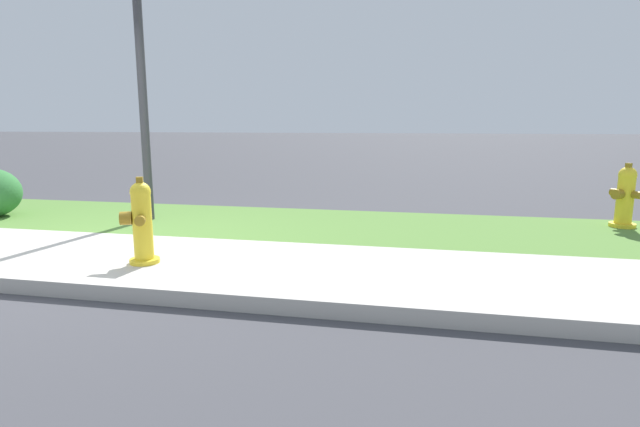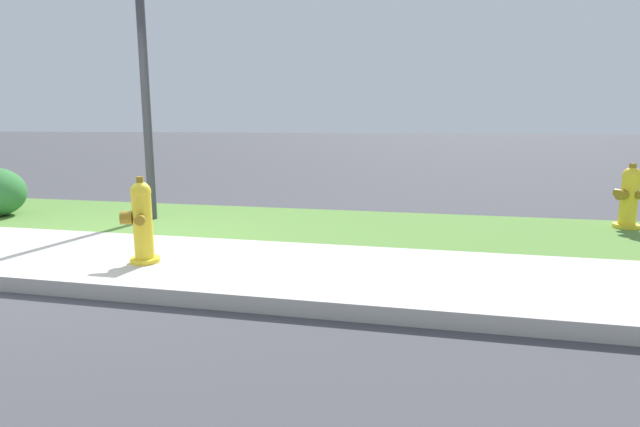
{
  "view_description": "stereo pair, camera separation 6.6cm",
  "coord_description": "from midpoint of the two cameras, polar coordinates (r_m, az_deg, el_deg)",
  "views": [
    {
      "loc": [
        3.31,
        -4.09,
        1.26
      ],
      "look_at": [
        2.35,
        0.56,
        0.4
      ],
      "focal_mm": 28.0,
      "sensor_mm": 36.0,
      "label": 1
    },
    {
      "loc": [
        3.38,
        -4.07,
        1.26
      ],
      "look_at": [
        2.35,
        0.56,
        0.4
      ],
      "focal_mm": 28.0,
      "sensor_mm": 36.0,
      "label": 2
    }
  ],
  "objects": [
    {
      "name": "grass_verge",
      "position": [
        7.02,
        -16.98,
        -0.47
      ],
      "size": [
        18.0,
        2.11,
        0.01
      ],
      "primitive_type": "cube",
      "color": "#568438",
      "rests_on": "ground"
    },
    {
      "name": "sidewalk_pavement",
      "position": [
        5.42,
        -26.92,
        -4.23
      ],
      "size": [
        18.0,
        1.82,
        0.01
      ],
      "primitive_type": "cube",
      "color": "#BCB7AD",
      "rests_on": "ground"
    },
    {
      "name": "fire_hydrant_at_driveway",
      "position": [
        7.1,
        31.27,
        1.67
      ],
      "size": [
        0.34,
        0.35,
        0.79
      ],
      "rotation": [
        0.0,
        0.0,
        2.21
      ],
      "color": "yellow",
      "rests_on": "ground"
    },
    {
      "name": "ground_plane",
      "position": [
        5.42,
        -26.91,
        -4.29
      ],
      "size": [
        120.0,
        120.0,
        0.0
      ],
      "primitive_type": "plane",
      "color": "#424247"
    },
    {
      "name": "fire_hydrant_mid_block",
      "position": [
        4.75,
        -20.1,
        -0.97
      ],
      "size": [
        0.33,
        0.36,
        0.79
      ],
      "rotation": [
        0.0,
        0.0,
        2.0
      ],
      "color": "yellow",
      "rests_on": "ground"
    }
  ]
}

